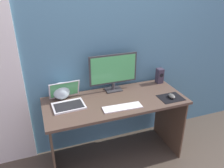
{
  "coord_description": "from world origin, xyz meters",
  "views": [
    {
      "loc": [
        -0.73,
        -1.9,
        1.9
      ],
      "look_at": [
        -0.04,
        -0.02,
        0.95
      ],
      "focal_mm": 35.97,
      "sensor_mm": 36.0,
      "label": 1
    }
  ],
  "objects_px": {
    "speaker_right": "(160,76)",
    "mouse": "(172,96)",
    "monitor": "(113,71)",
    "keyboard_external": "(122,107)",
    "laptop": "(67,100)",
    "fishbowl": "(61,91)"
  },
  "relations": [
    {
      "from": "monitor",
      "to": "mouse",
      "type": "relative_size",
      "value": 5.41
    },
    {
      "from": "speaker_right",
      "to": "fishbowl",
      "type": "bearing_deg",
      "value": 179.88
    },
    {
      "from": "speaker_right",
      "to": "mouse",
      "type": "height_order",
      "value": "speaker_right"
    },
    {
      "from": "speaker_right",
      "to": "fishbowl",
      "type": "xyz_separation_m",
      "value": [
        -1.17,
        0.0,
        -0.0
      ]
    },
    {
      "from": "monitor",
      "to": "fishbowl",
      "type": "height_order",
      "value": "monitor"
    },
    {
      "from": "monitor",
      "to": "keyboard_external",
      "type": "height_order",
      "value": "monitor"
    },
    {
      "from": "monitor",
      "to": "speaker_right",
      "type": "xyz_separation_m",
      "value": [
        0.59,
        0.0,
        -0.14
      ]
    },
    {
      "from": "keyboard_external",
      "to": "mouse",
      "type": "height_order",
      "value": "mouse"
    },
    {
      "from": "monitor",
      "to": "mouse",
      "type": "height_order",
      "value": "monitor"
    },
    {
      "from": "laptop",
      "to": "monitor",
      "type": "bearing_deg",
      "value": 14.47
    },
    {
      "from": "laptop",
      "to": "keyboard_external",
      "type": "relative_size",
      "value": 0.85
    },
    {
      "from": "monitor",
      "to": "speaker_right",
      "type": "bearing_deg",
      "value": 0.0
    },
    {
      "from": "speaker_right",
      "to": "laptop",
      "type": "bearing_deg",
      "value": -172.97
    },
    {
      "from": "laptop",
      "to": "fishbowl",
      "type": "bearing_deg",
      "value": 103.87
    },
    {
      "from": "fishbowl",
      "to": "keyboard_external",
      "type": "distance_m",
      "value": 0.66
    },
    {
      "from": "laptop",
      "to": "keyboard_external",
      "type": "distance_m",
      "value": 0.55
    },
    {
      "from": "mouse",
      "to": "speaker_right",
      "type": "bearing_deg",
      "value": 86.78
    },
    {
      "from": "laptop",
      "to": "keyboard_external",
      "type": "height_order",
      "value": "laptop"
    },
    {
      "from": "laptop",
      "to": "mouse",
      "type": "bearing_deg",
      "value": -12.92
    },
    {
      "from": "laptop",
      "to": "keyboard_external",
      "type": "xyz_separation_m",
      "value": [
        0.49,
        -0.25,
        -0.04
      ]
    },
    {
      "from": "monitor",
      "to": "mouse",
      "type": "bearing_deg",
      "value": -36.48
    },
    {
      "from": "fishbowl",
      "to": "speaker_right",
      "type": "bearing_deg",
      "value": -0.12
    }
  ]
}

